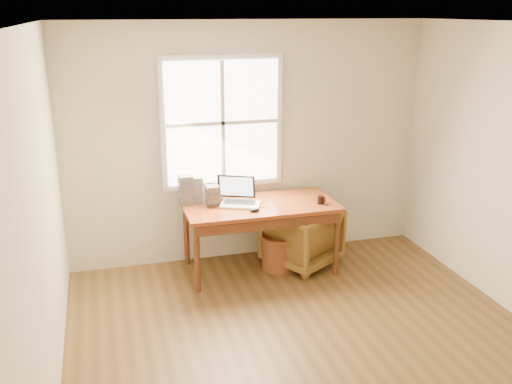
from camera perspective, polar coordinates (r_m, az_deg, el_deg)
room_shell at (r=4.33m, az=6.12°, el=-0.84°), size 4.04×4.54×2.64m
desk at (r=5.99m, az=0.40°, el=-1.35°), size 1.60×0.80×0.04m
armchair at (r=6.27m, az=4.55°, el=-4.49°), size 0.95×0.96×0.64m
wicker_stool at (r=6.21m, az=2.35°, el=-6.04°), size 0.41×0.41×0.37m
laptop at (r=5.89m, az=-1.58°, el=0.13°), size 0.57×0.58×0.32m
mouse at (r=5.74m, az=-0.14°, el=-1.81°), size 0.12×0.09×0.04m
coffee_mug at (r=6.01m, az=6.50°, el=-0.80°), size 0.09×0.09×0.08m
cd_stack_a at (r=6.01m, az=-6.00°, el=0.24°), size 0.16×0.14×0.28m
cd_stack_b at (r=5.92m, az=-4.37°, el=-0.35°), size 0.15×0.13×0.21m
cd_stack_c at (r=5.96m, az=-7.04°, el=0.17°), size 0.15×0.13×0.31m
cd_stack_d at (r=6.19m, az=-4.30°, el=0.34°), size 0.17×0.16×0.18m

